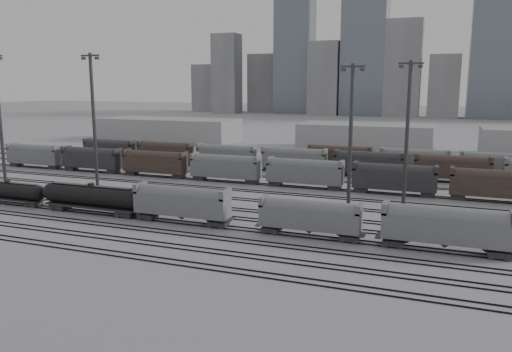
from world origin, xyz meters
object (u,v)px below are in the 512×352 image
(hopper_car_a, at_px, (182,201))
(hopper_car_c, at_px, (446,225))
(tank_car_a, at_px, (8,191))
(tank_car_b, at_px, (92,197))
(hopper_car_b, at_px, (310,215))
(light_mast_c, at_px, (351,136))

(hopper_car_a, bearing_deg, hopper_car_c, 0.00)
(hopper_car_c, bearing_deg, tank_car_a, 180.00)
(tank_car_a, relative_size, hopper_car_c, 1.03)
(tank_car_b, distance_m, hopper_car_b, 35.22)
(tank_car_b, bearing_deg, hopper_car_b, 0.00)
(tank_car_a, distance_m, hopper_car_b, 52.56)
(hopper_car_c, bearing_deg, light_mast_c, 135.75)
(tank_car_a, xyz_separation_m, hopper_car_c, (69.38, 0.00, 1.10))
(tank_car_b, xyz_separation_m, hopper_car_c, (52.03, 0.00, 0.68))
(light_mast_c, bearing_deg, tank_car_b, -159.76)
(tank_car_b, bearing_deg, tank_car_a, 180.00)
(hopper_car_b, bearing_deg, hopper_car_a, 180.00)
(tank_car_b, relative_size, hopper_car_b, 1.36)
(tank_car_a, distance_m, hopper_car_a, 33.40)
(tank_car_a, relative_size, light_mast_c, 0.67)
(hopper_car_a, xyz_separation_m, hopper_car_b, (19.18, 0.00, -0.26))
(hopper_car_b, bearing_deg, hopper_car_c, 0.00)
(tank_car_b, height_order, light_mast_c, light_mast_c)
(tank_car_a, height_order, hopper_car_a, hopper_car_a)
(hopper_car_c, bearing_deg, tank_car_b, 180.00)
(tank_car_a, bearing_deg, hopper_car_a, 0.00)
(hopper_car_b, bearing_deg, tank_car_a, 180.00)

